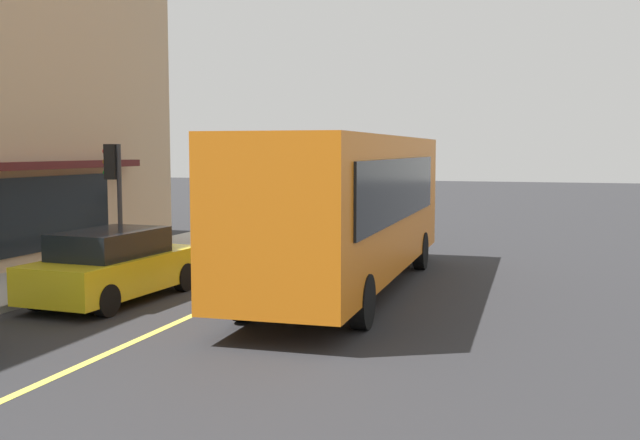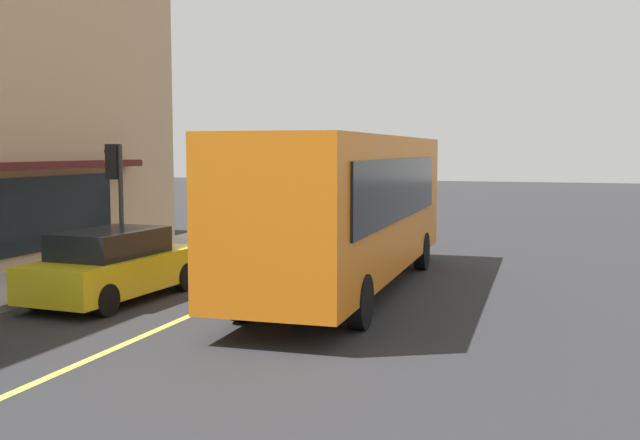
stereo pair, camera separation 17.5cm
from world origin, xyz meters
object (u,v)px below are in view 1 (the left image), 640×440
Objects in this scene: bus at (349,204)px; pedestrian_at_corner at (275,197)px; car_silver at (309,214)px; traffic_light at (114,176)px; car_yellow at (114,266)px.

pedestrian_at_corner is at bearing 27.85° from bus.
car_silver is at bearing 22.98° from bus.
traffic_light is at bearing -177.69° from pedestrian_at_corner.
car_yellow is at bearing -171.17° from pedestrian_at_corner.
bus is 3.50× the size of traffic_light.
traffic_light is 12.73m from pedestrian_at_corner.
pedestrian_at_corner reaches higher than car_yellow.
car_silver is 2.40× the size of pedestrian_at_corner.
pedestrian_at_corner is (1.97, 2.19, 0.50)m from car_silver.
traffic_light is (0.33, 6.35, 0.55)m from bus.
bus is at bearing -157.02° from car_silver.
car_silver is 0.99× the size of car_yellow.
car_silver and car_yellow have the same top height.
car_silver is at bearing 1.01° from car_yellow.
bus is 6.20× the size of pedestrian_at_corner.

